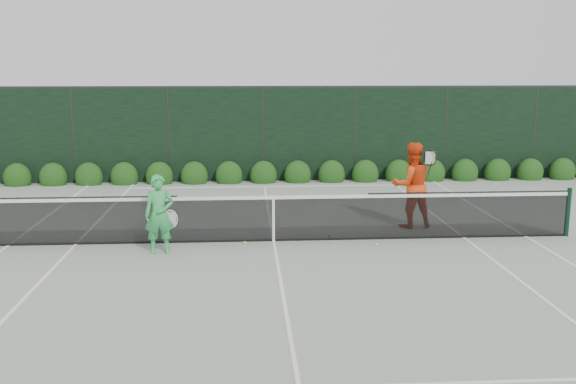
{
  "coord_description": "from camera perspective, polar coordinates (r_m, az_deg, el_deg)",
  "views": [
    {
      "loc": [
        -0.58,
        -13.13,
        3.59
      ],
      "look_at": [
        0.33,
        0.3,
        1.0
      ],
      "focal_mm": 40.0,
      "sensor_mm": 36.0,
      "label": 1
    }
  ],
  "objects": [
    {
      "name": "court_lines",
      "position": [
        13.62,
        -1.29,
        -4.36
      ],
      "size": [
        11.03,
        23.83,
        0.01
      ],
      "color": "white",
      "rests_on": "ground"
    },
    {
      "name": "hedge_row",
      "position": [
        20.56,
        -2.19,
        1.5
      ],
      "size": [
        31.66,
        0.65,
        0.94
      ],
      "color": "#15340E",
      "rests_on": "ground"
    },
    {
      "name": "tennis_balls",
      "position": [
        13.51,
        2.58,
        -4.38
      ],
      "size": [
        2.77,
        0.8,
        0.07
      ],
      "color": "#C1E633",
      "rests_on": "ground"
    },
    {
      "name": "ground",
      "position": [
        13.63,
        -1.29,
        -4.39
      ],
      "size": [
        80.0,
        80.0,
        0.0
      ],
      "primitive_type": "plane",
      "color": "gray",
      "rests_on": "ground"
    },
    {
      "name": "tennis_net",
      "position": [
        13.49,
        -1.4,
        -2.21
      ],
      "size": [
        12.9,
        0.1,
        1.07
      ],
      "color": "#113320",
      "rests_on": "ground"
    },
    {
      "name": "player_woman",
      "position": [
        12.83,
        -11.36,
        -1.97
      ],
      "size": [
        0.65,
        0.43,
        1.57
      ],
      "rotation": [
        0.0,
        0.0,
        0.1
      ],
      "color": "green",
      "rests_on": "ground"
    },
    {
      "name": "windscreen_fence",
      "position": [
        10.64,
        -0.66,
        -0.36
      ],
      "size": [
        32.0,
        21.07,
        3.06
      ],
      "color": "black",
      "rests_on": "ground"
    },
    {
      "name": "player_man",
      "position": [
        14.92,
        10.93,
        0.61
      ],
      "size": [
        1.04,
        0.86,
        1.95
      ],
      "rotation": [
        0.0,
        0.0,
        3.27
      ],
      "color": "#EA4413",
      "rests_on": "ground"
    }
  ]
}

